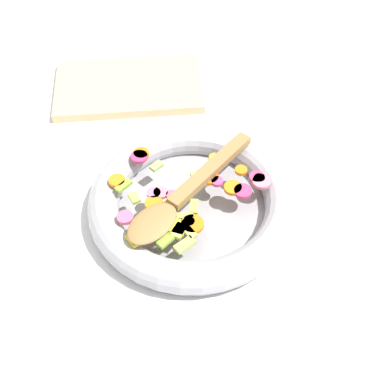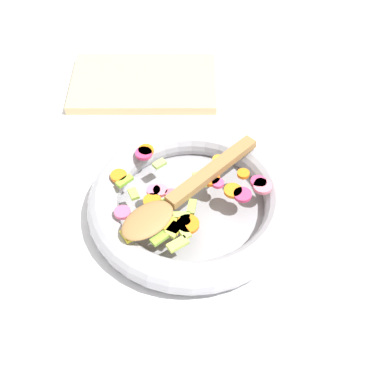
{
  "view_description": "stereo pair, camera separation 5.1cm",
  "coord_description": "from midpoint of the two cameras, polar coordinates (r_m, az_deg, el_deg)",
  "views": [
    {
      "loc": [
        0.05,
        0.55,
        0.69
      ],
      "look_at": [
        0.0,
        0.0,
        0.05
      ],
      "focal_mm": 50.0,
      "sensor_mm": 36.0,
      "label": 1
    },
    {
      "loc": [
        0.0,
        0.55,
        0.69
      ],
      "look_at": [
        0.0,
        0.0,
        0.05
      ],
      "focal_mm": 50.0,
      "sensor_mm": 36.0,
      "label": 2
    }
  ],
  "objects": [
    {
      "name": "chopped_vegetables",
      "position": [
        0.83,
        -2.4,
        -0.38
      ],
      "size": [
        0.27,
        0.23,
        0.01
      ],
      "color": "orange",
      "rests_on": "skillet"
    },
    {
      "name": "ground_plane",
      "position": [
        0.88,
        -1.66,
        -2.2
      ],
      "size": [
        4.0,
        4.0,
        0.0
      ],
      "primitive_type": "plane",
      "color": "silver"
    },
    {
      "name": "skillet",
      "position": [
        0.86,
        -1.7,
        -1.27
      ],
      "size": [
        0.33,
        0.33,
        0.05
      ],
      "color": "gray",
      "rests_on": "ground_plane"
    },
    {
      "name": "cutting_board",
      "position": [
        1.11,
        -8.1,
        11.06
      ],
      "size": [
        0.29,
        0.18,
        0.02
      ],
      "color": "tan",
      "rests_on": "ground_plane"
    },
    {
      "name": "wooden_spoon",
      "position": [
        0.82,
        -3.07,
        -0.65
      ],
      "size": [
        0.22,
        0.23,
        0.01
      ],
      "color": "olive",
      "rests_on": "chopped_vegetables"
    }
  ]
}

